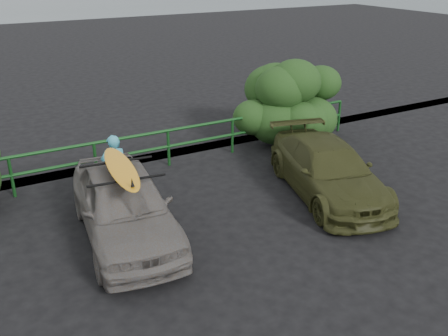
# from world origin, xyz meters

# --- Properties ---
(ground) EXTENTS (80.00, 80.00, 0.00)m
(ground) POSITION_xyz_m (0.00, 0.00, 0.00)
(ground) COLOR black
(guardrail) EXTENTS (14.00, 0.08, 1.04)m
(guardrail) POSITION_xyz_m (0.00, 5.00, 0.52)
(guardrail) COLOR #154B1A
(guardrail) RESTS_ON ground
(shrub_right) EXTENTS (3.20, 2.40, 2.36)m
(shrub_right) POSITION_xyz_m (5.00, 5.50, 1.18)
(shrub_right) COLOR #23471A
(shrub_right) RESTS_ON ground
(sedan) EXTENTS (2.18, 4.42, 1.45)m
(sedan) POSITION_xyz_m (-1.26, 1.93, 0.72)
(sedan) COLOR slate
(sedan) RESTS_ON ground
(olive_vehicle) EXTENTS (2.83, 4.65, 1.26)m
(olive_vehicle) POSITION_xyz_m (3.61, 1.52, 0.63)
(olive_vehicle) COLOR #3A3D1B
(olive_vehicle) RESTS_ON ground
(man) EXTENTS (0.66, 0.50, 1.62)m
(man) POSITION_xyz_m (-0.91, 3.62, 0.81)
(man) COLOR #43B0C9
(man) RESTS_ON ground
(roof_rack) EXTENTS (1.57, 1.19, 0.05)m
(roof_rack) POSITION_xyz_m (-1.26, 1.93, 1.47)
(roof_rack) COLOR black
(roof_rack) RESTS_ON sedan
(surfboard) EXTENTS (0.75, 2.42, 0.07)m
(surfboard) POSITION_xyz_m (-1.26, 1.93, 1.53)
(surfboard) COLOR #F5A119
(surfboard) RESTS_ON roof_rack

